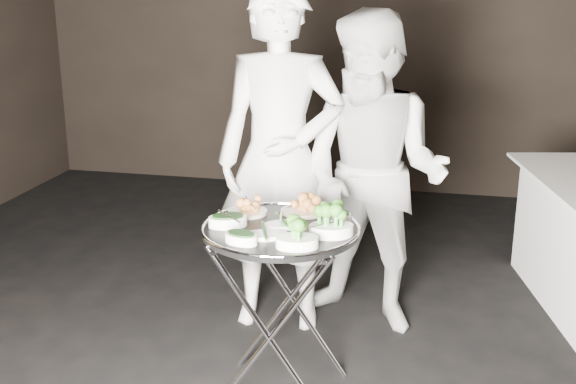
% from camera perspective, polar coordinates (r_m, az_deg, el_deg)
% --- Properties ---
extents(wall_back, '(6.00, 0.05, 3.00)m').
position_cam_1_polar(wall_back, '(6.44, 6.68, 13.27)').
color(wall_back, black).
rests_on(wall_back, floor).
extents(tray_stand, '(0.56, 0.47, 0.82)m').
position_cam_1_polar(tray_stand, '(3.31, -0.57, -8.91)').
color(tray_stand, silver).
rests_on(tray_stand, floor).
extents(serving_tray, '(0.70, 0.70, 0.04)m').
position_cam_1_polar(serving_tray, '(3.17, -0.59, -2.97)').
color(serving_tray, black).
rests_on(serving_tray, tray_stand).
extents(potato_plate_a, '(0.18, 0.18, 0.07)m').
position_cam_1_polar(potato_plate_a, '(3.34, -3.22, -1.25)').
color(potato_plate_a, beige).
rests_on(potato_plate_a, serving_tray).
extents(potato_plate_b, '(0.20, 0.20, 0.07)m').
position_cam_1_polar(potato_plate_b, '(3.34, 1.19, -1.15)').
color(potato_plate_b, beige).
rests_on(potato_plate_b, serving_tray).
extents(greens_bowl, '(0.11, 0.11, 0.06)m').
position_cam_1_polar(greens_bowl, '(3.22, 4.04, -1.93)').
color(greens_bowl, white).
rests_on(greens_bowl, serving_tray).
extents(asparagus_plate_a, '(0.22, 0.19, 0.04)m').
position_cam_1_polar(asparagus_plate_a, '(3.16, -0.32, -2.50)').
color(asparagus_plate_a, white).
rests_on(asparagus_plate_a, serving_tray).
extents(asparagus_plate_b, '(0.22, 0.16, 0.04)m').
position_cam_1_polar(asparagus_plate_b, '(3.04, -1.86, -3.31)').
color(asparagus_plate_b, white).
rests_on(asparagus_plate_b, serving_tray).
extents(spinach_bowl_a, '(0.20, 0.17, 0.07)m').
position_cam_1_polar(spinach_bowl_a, '(3.18, -4.77, -2.16)').
color(spinach_bowl_a, white).
rests_on(spinach_bowl_a, serving_tray).
extents(spinach_bowl_b, '(0.17, 0.14, 0.06)m').
position_cam_1_polar(spinach_bowl_b, '(2.98, -3.73, -3.53)').
color(spinach_bowl_b, white).
rests_on(spinach_bowl_b, serving_tray).
extents(broccoli_bowl_a, '(0.22, 0.19, 0.08)m').
position_cam_1_polar(broccoli_bowl_a, '(3.06, 3.43, -2.81)').
color(broccoli_bowl_a, white).
rests_on(broccoli_bowl_a, serving_tray).
extents(broccoli_bowl_b, '(0.20, 0.17, 0.07)m').
position_cam_1_polar(broccoli_bowl_b, '(2.93, 0.72, -3.79)').
color(broccoli_bowl_b, white).
rests_on(broccoli_bowl_b, serving_tray).
extents(serving_utensils, '(0.59, 0.42, 0.01)m').
position_cam_1_polar(serving_utensils, '(3.20, -0.03, -1.56)').
color(serving_utensils, silver).
rests_on(serving_utensils, serving_tray).
extents(waiter_left, '(0.73, 0.52, 1.88)m').
position_cam_1_polar(waiter_left, '(3.87, -0.62, 2.56)').
color(waiter_left, silver).
rests_on(waiter_left, floor).
extents(waiter_right, '(1.00, 0.87, 1.73)m').
position_cam_1_polar(waiter_right, '(3.87, 6.77, 1.32)').
color(waiter_right, silver).
rests_on(waiter_right, floor).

